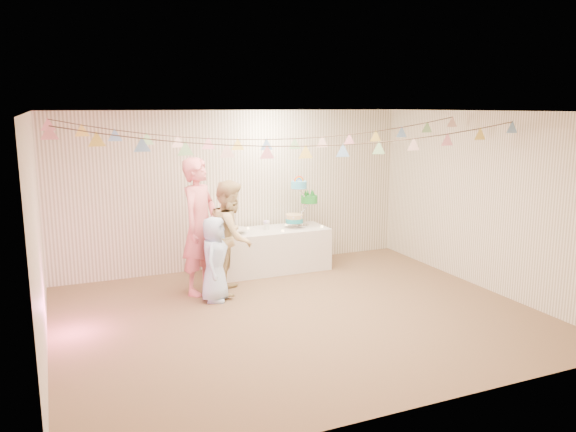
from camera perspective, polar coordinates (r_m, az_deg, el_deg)
name	(u,v)px	position (r m, az deg, el deg)	size (l,w,h in m)	color
floor	(298,315)	(7.39, 1.03, -10.02)	(6.00, 6.00, 0.00)	brown
ceiling	(299,111)	(6.89, 1.11, 10.58)	(6.00, 6.00, 0.00)	silver
back_wall	(237,190)	(9.33, -5.25, 2.67)	(6.00, 6.00, 0.00)	white
front_wall	(419,269)	(4.92, 13.15, -5.30)	(6.00, 6.00, 0.00)	white
left_wall	(37,239)	(6.43, -24.12, -2.12)	(5.00, 5.00, 0.00)	white
right_wall	(486,201)	(8.68, 19.44, 1.44)	(5.00, 5.00, 0.00)	white
table	(272,250)	(9.22, -1.64, -3.46)	(1.83, 0.73, 0.69)	silver
cake_stand	(301,199)	(9.31, 1.37, 1.72)	(0.71, 0.42, 0.79)	silver
cake_bottom	(295,219)	(9.25, 0.67, -0.28)	(0.31, 0.31, 0.15)	teal
cake_middle	(309,200)	(9.47, 2.14, 1.64)	(0.27, 0.27, 0.22)	green
cake_top_tier	(299,186)	(9.22, 1.12, 3.09)	(0.25, 0.25, 0.19)	#46B1DE
platter	(236,229)	(8.87, -5.28, -1.33)	(0.35, 0.35, 0.02)	white
posy	(266,221)	(9.13, -2.21, -0.51)	(0.13, 0.13, 0.15)	white
person_adult_a	(200,226)	(8.09, -8.94, -1.04)	(0.71, 0.47, 1.96)	#E57781
person_adult_b	(231,237)	(8.11, -5.81, -2.10)	(0.80, 0.62, 1.64)	tan
person_child	(214,259)	(7.81, -7.48, -4.36)	(0.58, 0.38, 1.19)	#B4D2FF
bunting_back	(266,129)	(7.91, -2.21, 8.83)	(5.60, 1.10, 0.40)	pink
bunting_front	(306,136)	(6.72, 1.80, 8.17)	(5.60, 0.90, 0.36)	#72A5E5
tealight_0	(227,235)	(8.74, -6.17, -1.91)	(0.04, 0.04, 0.03)	#FFD88C
tealight_1	(248,228)	(9.18, -4.09, -1.24)	(0.04, 0.04, 0.03)	#FFD88C
tealight_2	(283,231)	(8.97, -0.54, -1.50)	(0.04, 0.04, 0.03)	#FFD88C
tealight_3	(286,224)	(9.46, -0.17, -0.84)	(0.04, 0.04, 0.03)	#FFD88C
tealight_4	(322,226)	(9.30, 3.46, -1.07)	(0.04, 0.04, 0.03)	#FFD88C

